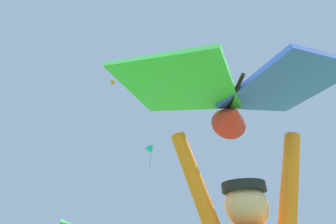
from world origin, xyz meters
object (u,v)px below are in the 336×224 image
held_stunt_kite (232,95)px  distant_kite_yellow_far_center (198,175)px  distant_kite_teal_high_left (150,150)px  distant_kite_red_mid_left (165,67)px  distant_kite_orange_low_right (112,83)px

held_stunt_kite → distant_kite_yellow_far_center: (9.50, 31.44, 7.96)m
held_stunt_kite → distant_kite_teal_high_left: (1.98, 28.23, 10.13)m
distant_kite_teal_high_left → distant_kite_yellow_far_center: distant_kite_teal_high_left is taller
distant_kite_yellow_far_center → distant_kite_red_mid_left: bearing=-123.7°
held_stunt_kite → distant_kite_teal_high_left: size_ratio=0.54×
distant_kite_red_mid_left → held_stunt_kite: bearing=-97.5°
held_stunt_kite → distant_kite_teal_high_left: 30.06m
distant_kite_teal_high_left → distant_kite_yellow_far_center: bearing=23.1°
distant_kite_orange_low_right → distant_kite_teal_high_left: bearing=39.0°
held_stunt_kite → distant_kite_teal_high_left: bearing=86.0°
distant_kite_yellow_far_center → distant_kite_red_mid_left: size_ratio=1.05×
distant_kite_yellow_far_center → distant_kite_orange_low_right: 17.95m
distant_kite_orange_low_right → distant_kite_yellow_far_center: bearing=30.6°
distant_kite_orange_low_right → held_stunt_kite: bearing=-81.0°
held_stunt_kite → distant_kite_orange_low_right: (-3.74, 23.60, 17.22)m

